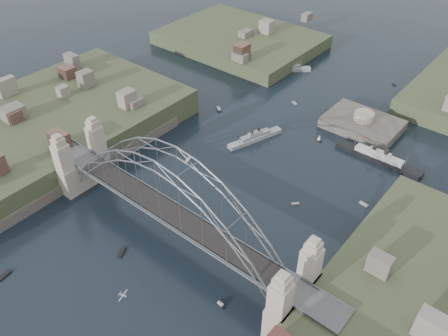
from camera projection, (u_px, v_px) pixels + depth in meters
ground at (174, 240)px, 104.39m from camera, size 500.00×500.00×0.00m
bridge at (170, 200)px, 96.72m from camera, size 84.00×13.80×24.60m
shore_west at (31, 141)px, 131.74m from camera, size 50.50×90.00×12.00m
headland_nw at (240, 44)px, 188.87m from camera, size 60.00×45.00×9.00m
fort_island at (361, 129)px, 140.89m from camera, size 22.00×16.00×9.40m
naval_cruiser_near at (255, 138)px, 135.09m from camera, size 7.90×18.02×5.45m
naval_cruiser_far at (286, 69)px, 170.40m from camera, size 15.15×13.66×6.06m
ocean_liner at (378, 158)px, 127.12m from camera, size 24.70×3.57×6.06m
aeroplane at (122, 295)px, 84.19m from camera, size 1.54×2.70×0.40m
small_boat_a at (188, 160)px, 127.75m from camera, size 1.51×2.69×0.45m
small_boat_b at (295, 204)px, 113.64m from camera, size 1.77×1.84×0.45m
small_boat_c at (122, 252)px, 101.35m from camera, size 2.27×3.16×0.45m
small_boat_d at (364, 204)px, 113.54m from camera, size 2.45×1.11×0.45m
small_boat_e at (219, 109)px, 148.88m from camera, size 3.24×2.78×1.43m
small_boat_f at (319, 138)px, 134.68m from camera, size 1.93×1.32×2.38m
small_boat_h at (295, 103)px, 152.12m from camera, size 2.38×1.74×0.45m
small_boat_i at (348, 264)px, 97.74m from camera, size 1.96×2.55×2.38m
small_boat_j at (4, 275)px, 96.35m from camera, size 1.60×3.33×0.45m
small_boat_k at (394, 85)px, 162.26m from camera, size 1.85×1.57×0.45m
small_boat_l at (156, 127)px, 140.65m from camera, size 2.19×2.28×0.45m
small_boat_m at (220, 304)px, 90.57m from camera, size 2.13×0.85×1.43m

